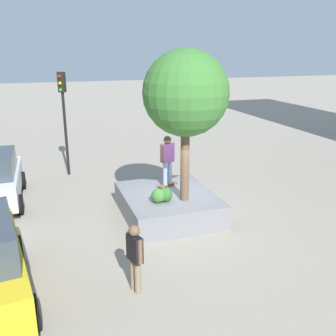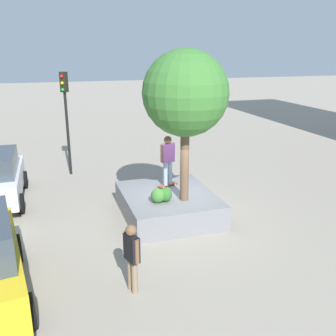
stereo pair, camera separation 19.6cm
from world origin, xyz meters
The scene contains 9 objects.
ground_plane centered at (0.00, 0.00, 0.00)m, with size 120.00×120.00×0.00m, color #9E9384.
planter_ledge centered at (0.23, 0.26, 0.40)m, with size 3.51×2.99×0.81m, color gray.
plaza_tree centered at (-0.46, -0.07, 4.20)m, with size 2.62×2.62×4.73m.
boxwood_shrub centered at (-0.43, 0.81, 1.04)m, with size 0.46×0.46×0.46m, color #3D7A33.
hedge_clump centered at (-0.41, 0.55, 1.03)m, with size 0.45×0.45×0.45m, color #2D6628.
skateboard centered at (0.91, 0.05, 0.86)m, with size 0.48×0.82×0.07m.
skateboarder centered at (0.91, 0.05, 1.89)m, with size 0.33×0.57×1.76m.
traffic_light_corner centered at (5.95, 3.11, 3.11)m, with size 0.37×0.36×4.57m.
passerby_with_bag centered at (-3.61, 2.36, 0.98)m, with size 0.56×0.32×1.70m.
Camera 2 is at (-11.28, 3.95, 5.47)m, focal length 40.80 mm.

